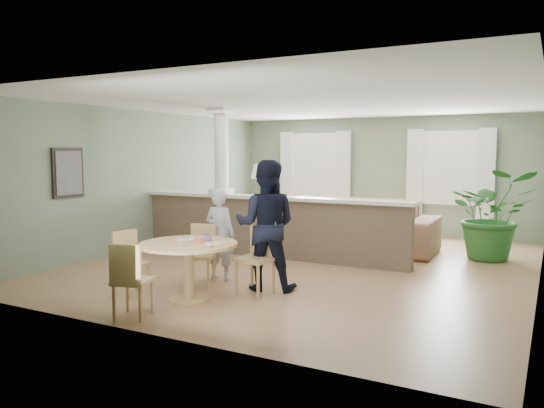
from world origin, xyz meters
The scene contains 12 objects.
ground centered at (0.00, 0.00, 0.00)m, with size 8.00×8.00×0.00m, color tan.
room_shell centered at (-0.03, 0.63, 1.81)m, with size 7.02×8.02×2.71m.
pony_wall centered at (-0.99, 0.20, 0.71)m, with size 5.32×0.38×2.70m.
sofa centered at (0.10, 1.58, 0.49)m, with size 3.37×1.32×0.98m, color #996F53.
houseplant centered at (2.70, 1.84, 0.80)m, with size 1.44×1.25×1.60m, color #296227.
dining_table centered at (-0.41, -2.79, 0.60)m, with size 1.24×1.24×0.85m.
chair_far_boy centered at (-0.79, -2.00, 0.47)m, with size 0.49×0.49×0.86m.
chair_far_man centered at (0.17, -2.04, 0.54)m, with size 0.48×0.48×0.97m.
chair_near centered at (-0.54, -3.72, 0.48)m, with size 0.49×0.49×0.87m.
chair_side centered at (-1.33, -2.89, 0.47)m, with size 0.48×0.48×0.85m.
child_person centered at (-0.69, -1.67, 0.68)m, with size 0.50×0.33×1.36m, color #A7A7AC.
man_person centered at (0.17, -1.82, 0.89)m, with size 0.87×0.68×1.79m, color black.
Camera 1 is at (3.64, -8.13, 1.89)m, focal length 35.00 mm.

